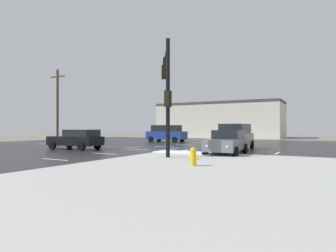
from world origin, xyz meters
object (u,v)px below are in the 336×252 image
object	(u,v)px
sedan_black	(77,139)
utility_pole_far	(57,104)
traffic_signal_mast	(167,83)
suv_tan	(235,136)
suv_blue	(166,133)
sedan_grey	(227,142)
fire_hydrant	(193,156)

from	to	relation	value
sedan_black	utility_pole_far	size ratio (longest dim) A/B	0.54
utility_pole_far	traffic_signal_mast	bearing A→B (deg)	-23.40
sedan_black	suv_tan	bearing A→B (deg)	-152.88
traffic_signal_mast	suv_blue	size ratio (longest dim) A/B	1.34
suv_tan	traffic_signal_mast	bearing A→B (deg)	-14.41
sedan_black	sedan_grey	distance (m)	11.98
fire_hydrant	utility_pole_far	distance (m)	25.72
fire_hydrant	sedan_grey	bearing A→B (deg)	95.53
suv_blue	sedan_grey	world-z (taller)	suv_blue
sedan_black	suv_blue	xyz separation A→B (m)	(0.28, 14.13, 0.24)
sedan_grey	utility_pole_far	distance (m)	22.69
suv_tan	sedan_grey	size ratio (longest dim) A/B	1.05
traffic_signal_mast	fire_hydrant	world-z (taller)	traffic_signal_mast
traffic_signal_mast	sedan_grey	xyz separation A→B (m)	(2.67, 3.12, -3.56)
traffic_signal_mast	suv_tan	world-z (taller)	traffic_signal_mast
suv_blue	suv_tan	world-z (taller)	same
traffic_signal_mast	suv_tan	xyz separation A→B (m)	(1.83, 8.01, -3.32)
traffic_signal_mast	utility_pole_far	bearing A→B (deg)	34.14
suv_blue	suv_tan	xyz separation A→B (m)	(10.78, -7.94, 0.00)
sedan_black	suv_tan	distance (m)	12.68
sedan_black	fire_hydrant	bearing A→B (deg)	154.41
suv_blue	suv_tan	bearing A→B (deg)	143.44
sedan_black	sedan_grey	xyz separation A→B (m)	(11.91, 1.31, 0.00)
traffic_signal_mast	fire_hydrant	size ratio (longest dim) A/B	8.18
fire_hydrant	suv_blue	bearing A→B (deg)	122.09
fire_hydrant	suv_blue	world-z (taller)	suv_blue
sedan_black	suv_tan	xyz separation A→B (m)	(11.06, 6.20, 0.24)
fire_hydrant	suv_blue	distance (m)	23.13
sedan_black	suv_blue	bearing A→B (deg)	-93.28
sedan_black	utility_pole_far	xyz separation A→B (m)	(-9.89, 6.46, 3.59)
suv_tan	utility_pole_far	world-z (taller)	utility_pole_far
traffic_signal_mast	sedan_black	distance (m)	10.07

